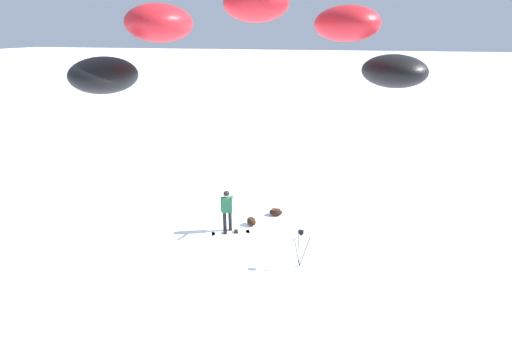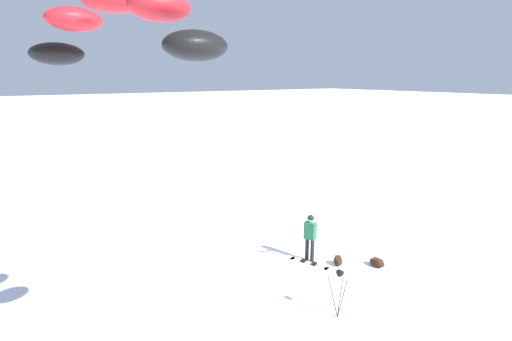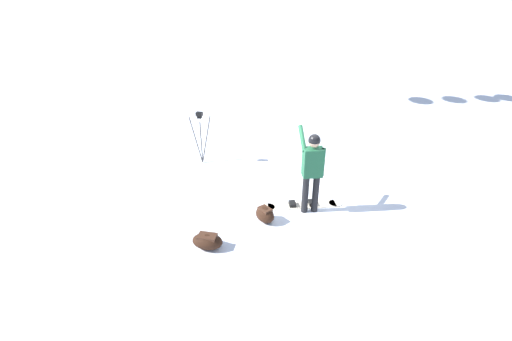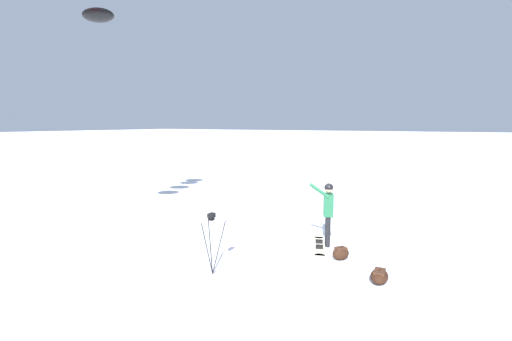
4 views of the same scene
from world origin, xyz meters
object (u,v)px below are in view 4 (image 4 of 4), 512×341
object	(u,v)px
snowboard	(319,245)
snowboarder	(328,207)
gear_bag_small	(379,276)
camera_tripod	(212,231)
gear_bag_large	(341,253)

from	to	relation	value
snowboard	snowboarder	bearing A→B (deg)	-133.78
snowboarder	gear_bag_small	bearing A→B (deg)	135.23
snowboard	camera_tripod	xyz separation A→B (m)	(1.53, 2.93, 0.99)
snowboard	camera_tripod	size ratio (longest dim) A/B	1.20
gear_bag_large	camera_tripod	size ratio (longest dim) A/B	0.39
snowboard	gear_bag_large	size ratio (longest dim) A/B	3.10
snowboarder	camera_tripod	distance (m)	3.54
gear_bag_large	camera_tripod	xyz separation A→B (m)	(2.32, 2.26, 0.84)
gear_bag_large	snowboard	bearing A→B (deg)	-40.14
snowboarder	camera_tripod	size ratio (longest dim) A/B	1.26
snowboarder	gear_bag_large	distance (m)	1.39
snowboarder	gear_bag_large	world-z (taller)	snowboarder
gear_bag_large	camera_tripod	world-z (taller)	camera_tripod
snowboard	gear_bag_large	world-z (taller)	gear_bag_large
snowboard	gear_bag_small	size ratio (longest dim) A/B	2.89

